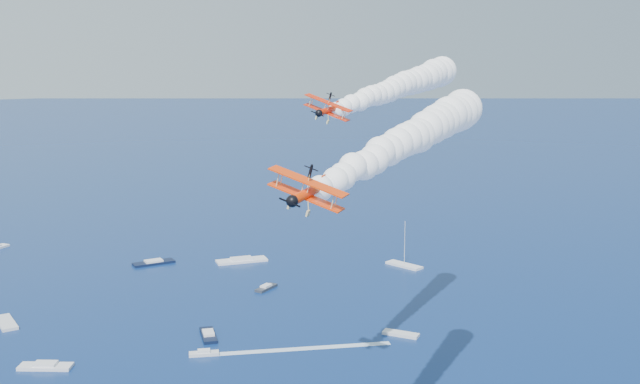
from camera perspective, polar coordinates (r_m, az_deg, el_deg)
name	(u,v)px	position (r m, az deg, el deg)	size (l,w,h in m)	color
biplane_lead	(328,110)	(112.04, 0.59, 6.09)	(6.61, 7.41, 4.47)	red
biplane_trail	(308,193)	(70.79, -0.93, -0.08)	(6.94, 7.79, 4.69)	#FF3A05
smoke_trail_lead	(398,87)	(137.20, 5.81, 7.76)	(46.52, 34.17, 10.14)	white
smoke_trail_trail	(409,139)	(95.72, 6.61, 3.94)	(45.97, 34.94, 10.14)	white
spectator_boats	(87,323)	(194.02, -16.90, -9.30)	(211.88, 193.53, 0.70)	white
boat_wakes	(313,321)	(187.89, -0.53, -9.58)	(205.74, 189.22, 0.04)	white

